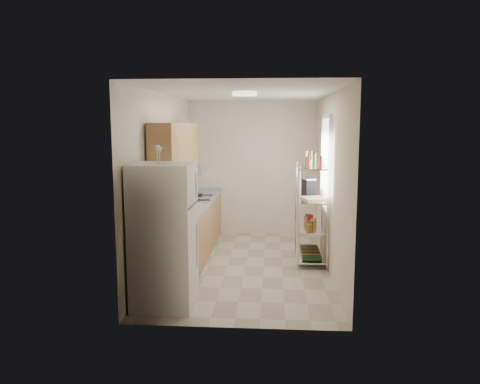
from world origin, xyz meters
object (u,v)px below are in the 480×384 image
at_px(rice_cooker, 189,198).
at_px(cutting_board, 314,198).
at_px(espresso_machine, 309,187).
at_px(frying_pan_large, 191,200).
at_px(refrigerator, 164,236).

height_order(rice_cooker, cutting_board, rice_cooker).
relative_size(rice_cooker, espresso_machine, 0.96).
xyz_separation_m(frying_pan_large, espresso_machine, (1.91, 0.04, 0.23)).
xyz_separation_m(refrigerator, rice_cooker, (-0.04, 1.89, 0.16)).
bearing_deg(frying_pan_large, rice_cooker, -93.53).
bearing_deg(espresso_machine, rice_cooker, 173.25).
bearing_deg(espresso_machine, frying_pan_large, 165.06).
relative_size(refrigerator, frying_pan_large, 6.19).
bearing_deg(refrigerator, frying_pan_large, 91.41).
distance_m(rice_cooker, espresso_machine, 1.92).
bearing_deg(refrigerator, espresso_machine, 49.96).
relative_size(refrigerator, espresso_machine, 6.04).
distance_m(refrigerator, espresso_machine, 2.90).
relative_size(frying_pan_large, cutting_board, 0.65).
bearing_deg(frying_pan_large, espresso_machine, -5.44).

